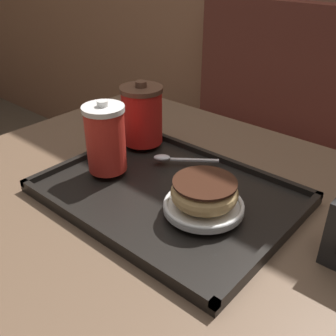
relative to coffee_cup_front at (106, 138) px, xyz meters
The scene contains 8 objects.
booth_bench 1.05m from the coffee_cup_front, 75.94° to the left, with size 1.44×0.44×1.00m.
cafe_table 0.30m from the coffee_cup_front, ahead, with size 1.02×0.85×0.76m.
serving_tray 0.16m from the coffee_cup_front, 11.70° to the left, with size 0.46×0.34×0.02m.
coffee_cup_front is the anchor object (origin of this frame).
coffee_cup_rear 0.14m from the coffee_cup_front, 104.38° to the left, with size 0.09×0.09×0.14m.
plate_with_chocolate_donut 0.24m from the coffee_cup_front, ahead, with size 0.14×0.14×0.01m.
donut_chocolate_glazed 0.23m from the coffee_cup_front, ahead, with size 0.11×0.11×0.04m.
spoon 0.15m from the coffee_cup_front, 56.51° to the left, with size 0.12×0.10×0.01m.
Camera 1 is at (0.40, -0.46, 1.18)m, focal length 42.00 mm.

